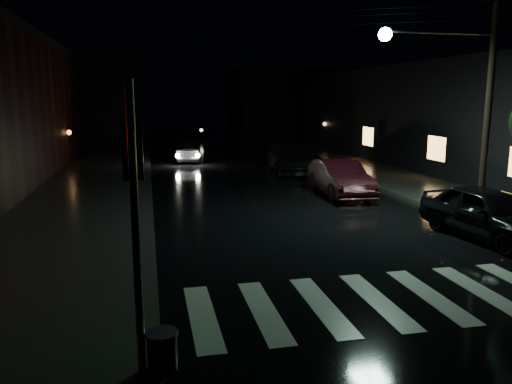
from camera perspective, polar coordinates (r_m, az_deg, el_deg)
ground at (r=9.59m, az=1.58°, el=-14.63°), size 120.00×120.00×0.00m
sidewalk_left at (r=22.95m, az=-19.32°, el=0.02°), size 6.00×44.00×0.15m
sidewalk_right at (r=25.77m, az=15.92°, el=1.34°), size 4.00×44.00×0.15m
building_right at (r=32.60m, az=23.86°, el=7.90°), size 10.00×40.00×6.00m
building_far_left at (r=53.99m, az=-20.98°, el=9.94°), size 14.00×10.00×8.00m
building_far_right at (r=55.78m, az=4.61°, el=10.10°), size 14.00×10.00×7.00m
crosswalk at (r=11.04m, az=16.55°, el=-11.51°), size 9.00×3.00×0.01m
signal_pole_corner at (r=7.41m, az=-12.10°, el=-9.77°), size 0.68×0.61×4.20m
utility_pole at (r=18.89m, az=23.57°, el=11.37°), size 4.92×0.44×8.00m
parked_car_a at (r=16.12m, az=25.08°, el=-2.21°), size 2.41×4.75×1.55m
parked_car_b at (r=21.41m, az=9.55°, el=1.61°), size 1.80×4.69×1.52m
parked_car_c at (r=28.16m, az=4.13°, el=3.97°), size 2.76×5.67×1.59m
parked_car_d at (r=29.32m, az=4.51°, el=3.93°), size 2.52×4.77×1.28m
oncoming_car at (r=32.83m, az=-7.66°, el=4.62°), size 1.85×4.12×1.31m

